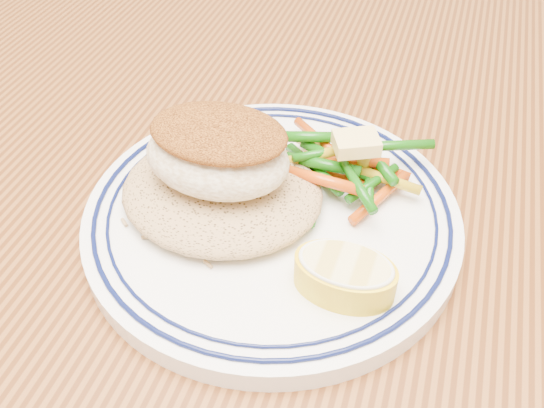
{
  "coord_description": "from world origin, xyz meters",
  "views": [
    {
      "loc": [
        0.04,
        -0.25,
        1.04
      ],
      "look_at": [
        -0.04,
        0.02,
        0.77
      ],
      "focal_mm": 40.0,
      "sensor_mm": 36.0,
      "label": 1
    }
  ],
  "objects": [
    {
      "name": "rice_pilaf",
      "position": [
        -0.08,
        0.02,
        0.78
      ],
      "size": [
        0.13,
        0.12,
        0.03
      ],
      "primitive_type": "ellipsoid",
      "color": "#A88354",
      "rests_on": "plate"
    },
    {
      "name": "fish_fillet",
      "position": [
        -0.08,
        0.02,
        0.81
      ],
      "size": [
        0.09,
        0.07,
        0.05
      ],
      "color": "#F7EBCC",
      "rests_on": "rice_pilaf"
    },
    {
      "name": "plate",
      "position": [
        -0.04,
        0.02,
        0.76
      ],
      "size": [
        0.25,
        0.25,
        0.02
      ],
      "color": "white",
      "rests_on": "dining_table"
    },
    {
      "name": "lemon_wedge",
      "position": [
        0.02,
        -0.03,
        0.78
      ],
      "size": [
        0.06,
        0.06,
        0.02
      ],
      "color": "yellow",
      "rests_on": "plate"
    },
    {
      "name": "dining_table",
      "position": [
        0.0,
        0.0,
        0.65
      ],
      "size": [
        1.5,
        0.9,
        0.75
      ],
      "color": "#542A10",
      "rests_on": "ground"
    },
    {
      "name": "butter_pat",
      "position": [
        0.0,
        0.06,
        0.8
      ],
      "size": [
        0.04,
        0.03,
        0.01
      ],
      "primitive_type": "cube",
      "rotation": [
        0.0,
        0.0,
        0.45
      ],
      "color": "#FDDC7B",
      "rests_on": "vegetable_pile"
    },
    {
      "name": "vegetable_pile",
      "position": [
        -0.01,
        0.06,
        0.78
      ],
      "size": [
        0.11,
        0.1,
        0.03
      ],
      "color": "#C14209",
      "rests_on": "plate"
    }
  ]
}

